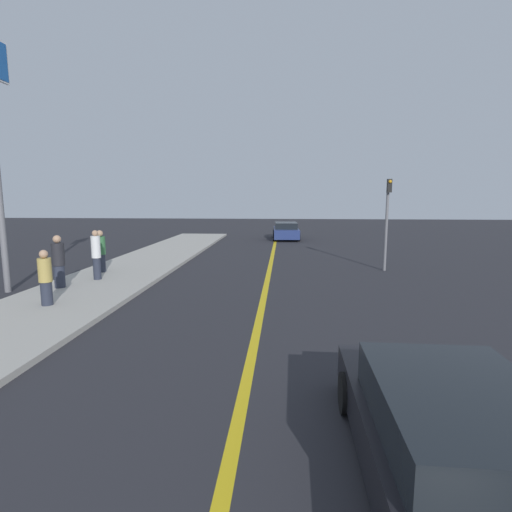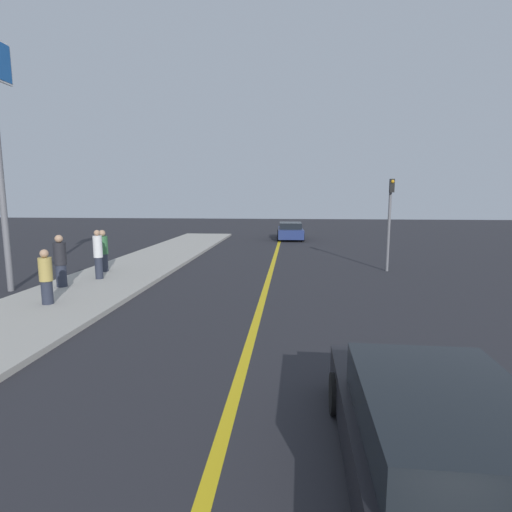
# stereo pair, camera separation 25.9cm
# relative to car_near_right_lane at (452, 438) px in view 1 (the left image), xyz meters

# --- Properties ---
(road_center_line) EXTENTS (0.20, 60.00, 0.01)m
(road_center_line) POSITION_rel_car_near_right_lane_xyz_m (-2.45, 11.17, -0.59)
(road_center_line) COLOR gold
(road_center_line) RESTS_ON ground_plane
(sidewalk_left) EXTENTS (3.70, 35.01, 0.14)m
(sidewalk_left) POSITION_rel_car_near_right_lane_xyz_m (-8.37, 10.68, -0.53)
(sidewalk_left) COLOR #ADA89E
(sidewalk_left) RESTS_ON ground_plane
(car_near_right_lane) EXTENTS (2.08, 4.55, 1.24)m
(car_near_right_lane) POSITION_rel_car_near_right_lane_xyz_m (0.00, 0.00, 0.00)
(car_near_right_lane) COLOR black
(car_near_right_lane) RESTS_ON ground_plane
(car_ahead_center) EXTENTS (2.04, 4.28, 1.27)m
(car_ahead_center) POSITION_rel_car_near_right_lane_xyz_m (-1.70, 25.65, 0.02)
(car_ahead_center) COLOR navy
(car_ahead_center) RESTS_ON ground_plane
(pedestrian_near_curb) EXTENTS (0.36, 0.36, 1.56)m
(pedestrian_near_curb) POSITION_rel_car_near_right_lane_xyz_m (-8.46, 6.37, 0.32)
(pedestrian_near_curb) COLOR #282D3D
(pedestrian_near_curb) RESTS_ON sidewalk_left
(pedestrian_mid_group) EXTENTS (0.40, 0.40, 1.76)m
(pedestrian_mid_group) POSITION_rel_car_near_right_lane_xyz_m (-9.31, 8.50, 0.42)
(pedestrian_mid_group) COLOR #282D3D
(pedestrian_mid_group) RESTS_ON sidewalk_left
(pedestrian_far_standing) EXTENTS (0.33, 0.33, 1.81)m
(pedestrian_far_standing) POSITION_rel_car_near_right_lane_xyz_m (-8.68, 9.88, 0.46)
(pedestrian_far_standing) COLOR #282D3D
(pedestrian_far_standing) RESTS_ON sidewalk_left
(pedestrian_by_sign) EXTENTS (0.40, 0.40, 1.69)m
(pedestrian_by_sign) POSITION_rel_car_near_right_lane_xyz_m (-9.19, 11.30, 0.38)
(pedestrian_by_sign) COLOR #282D3D
(pedestrian_by_sign) RESTS_ON sidewalk_left
(traffic_light) EXTENTS (0.18, 0.40, 3.88)m
(traffic_light) POSITION_rel_car_near_right_lane_xyz_m (2.50, 13.13, 1.80)
(traffic_light) COLOR slate
(traffic_light) RESTS_ON ground_plane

